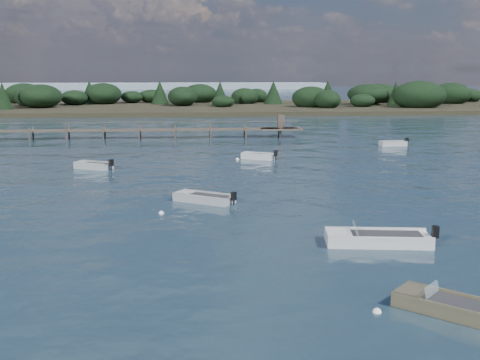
{
  "coord_description": "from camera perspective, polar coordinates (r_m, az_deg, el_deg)",
  "views": [
    {
      "loc": [
        -7.09,
        -25.06,
        8.27
      ],
      "look_at": [
        -3.85,
        14.0,
        1.0
      ],
      "focal_mm": 45.0,
      "sensor_mm": 36.0,
      "label": 1
    }
  ],
  "objects": [
    {
      "name": "buoy_e",
      "position": [
        55.64,
        -0.25,
        1.96
      ],
      "size": [
        0.32,
        0.32,
        0.32
      ],
      "primitive_type": "sphere",
      "color": "white",
      "rests_on": "ground"
    },
    {
      "name": "tender_far_white",
      "position": [
        55.92,
        1.73,
        2.17
      ],
      "size": [
        3.33,
        2.47,
        1.16
      ],
      "color": "silver",
      "rests_on": "ground"
    },
    {
      "name": "dinghy_mid_white_a",
      "position": [
        29.64,
        12.89,
        -5.64
      ],
      "size": [
        5.4,
        2.5,
        1.24
      ],
      "color": "silver",
      "rests_on": "ground"
    },
    {
      "name": "dinghy_mid_grey",
      "position": [
        37.99,
        -3.41,
        -1.86
      ],
      "size": [
        4.01,
        3.29,
        1.05
      ],
      "color": "#A2A8A9",
      "rests_on": "ground"
    },
    {
      "name": "far_headland",
      "position": [
        129.26,
        9.73,
        7.56
      ],
      "size": [
        190.0,
        40.0,
        5.8
      ],
      "color": "black",
      "rests_on": "ground"
    },
    {
      "name": "buoy_c",
      "position": [
        35.2,
        -7.47,
        -3.17
      ],
      "size": [
        0.32,
        0.32,
        0.32
      ],
      "primitive_type": "sphere",
      "color": "white",
      "rests_on": "ground"
    },
    {
      "name": "dinghy_near_olive",
      "position": [
        22.3,
        19.83,
        -11.52
      ],
      "size": [
        4.05,
        3.98,
        1.09
      ],
      "color": "brown",
      "rests_on": "ground"
    },
    {
      "name": "ground",
      "position": [
        85.75,
        0.03,
        4.97
      ],
      "size": [
        400.0,
        400.0,
        0.0
      ],
      "primitive_type": "plane",
      "color": "#152531",
      "rests_on": "ground"
    },
    {
      "name": "jetty",
      "position": [
        74.86,
        -16.05,
        4.51
      ],
      "size": [
        64.5,
        3.2,
        3.4
      ],
      "color": "#4E4339",
      "rests_on": "ground"
    },
    {
      "name": "tender_far_grey",
      "position": [
        51.93,
        -13.71,
        1.22
      ],
      "size": [
        3.48,
        2.63,
        1.14
      ],
      "color": "#A2A8A9",
      "rests_on": "ground"
    },
    {
      "name": "tender_far_grey_b",
      "position": [
        67.53,
        14.29,
        3.28
      ],
      "size": [
        3.27,
        1.45,
        1.1
      ],
      "color": "#A2A8A9",
      "rests_on": "ground"
    },
    {
      "name": "buoy_a",
      "position": [
        21.71,
        12.85,
        -12.15
      ],
      "size": [
        0.32,
        0.32,
        0.32
      ],
      "primitive_type": "sphere",
      "color": "white",
      "rests_on": "ground"
    }
  ]
}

